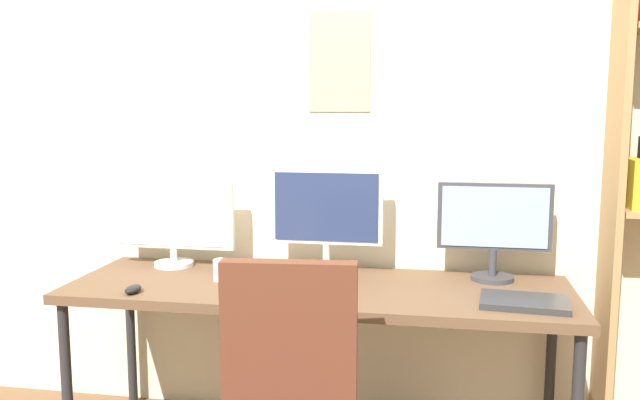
# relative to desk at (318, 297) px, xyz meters

# --- Properties ---
(wall_back) EXTENTS (4.48, 0.11, 2.60)m
(wall_back) POSITION_rel_desk_xyz_m (0.00, 0.42, 0.61)
(wall_back) COLOR beige
(wall_back) RESTS_ON ground_plane
(desk) EXTENTS (2.08, 0.68, 0.74)m
(desk) POSITION_rel_desk_xyz_m (0.00, 0.00, 0.00)
(desk) COLOR brown
(desk) RESTS_ON ground_plane
(monitor_left) EXTENTS (0.58, 0.18, 0.40)m
(monitor_left) POSITION_rel_desk_xyz_m (-0.72, 0.21, 0.27)
(monitor_left) COLOR silver
(monitor_left) RESTS_ON desk
(monitor_center) EXTENTS (0.50, 0.18, 0.46)m
(monitor_center) POSITION_rel_desk_xyz_m (0.00, 0.21, 0.32)
(monitor_center) COLOR silver
(monitor_center) RESTS_ON desk
(monitor_right) EXTENTS (0.47, 0.18, 0.42)m
(monitor_right) POSITION_rel_desk_xyz_m (0.72, 0.21, 0.29)
(monitor_right) COLOR #38383D
(monitor_right) RESTS_ON desk
(keyboard_main) EXTENTS (0.33, 0.13, 0.02)m
(keyboard_main) POSITION_rel_desk_xyz_m (0.00, -0.23, 0.06)
(keyboard_main) COLOR silver
(keyboard_main) RESTS_ON desk
(computer_mouse) EXTENTS (0.06, 0.10, 0.03)m
(computer_mouse) POSITION_rel_desk_xyz_m (-0.70, -0.25, 0.07)
(computer_mouse) COLOR black
(computer_mouse) RESTS_ON desk
(laptop_closed) EXTENTS (0.34, 0.25, 0.02)m
(laptop_closed) POSITION_rel_desk_xyz_m (0.81, -0.14, 0.06)
(laptop_closed) COLOR #2D2D2D
(laptop_closed) RESTS_ON desk
(coffee_mug) EXTENTS (0.11, 0.08, 0.09)m
(coffee_mug) POSITION_rel_desk_xyz_m (-0.41, 0.00, 0.10)
(coffee_mug) COLOR white
(coffee_mug) RESTS_ON desk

